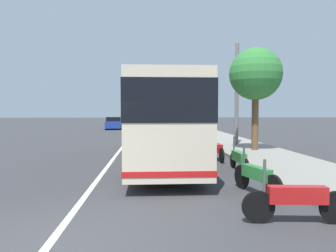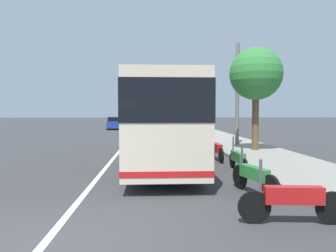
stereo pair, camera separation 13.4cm
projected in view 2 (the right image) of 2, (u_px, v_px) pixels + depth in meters
The scene contains 12 objects.
ground_plane at pixel (43, 245), 5.28m from camera, with size 220.00×220.00×0.00m, color #38383A.
sidewalk_curb at pixel (264, 155), 15.63m from camera, with size 110.00×3.60×0.14m, color gray.
lane_divider_line at pixel (114, 158), 15.26m from camera, with size 110.00×0.16×0.01m, color silver.
coach_bus at pixel (160, 117), 14.27m from camera, with size 12.44×2.55×3.39m.
motorcycle_by_tree at pixel (293, 200), 6.25m from camera, with size 0.34×2.16×1.27m.
motorcycle_mid_row at pixel (254, 177), 8.43m from camera, with size 2.12×0.62×1.29m.
motorcycle_nearest_curb at pixel (238, 159), 11.78m from camera, with size 2.14×0.26×1.24m.
motorcycle_angled at pixel (217, 150), 14.42m from camera, with size 2.22×0.29×1.27m.
car_far_distant at pixel (158, 127), 30.39m from camera, with size 3.96×1.93×1.49m.
car_side_street at pixel (115, 123), 39.67m from camera, with size 4.21×2.11×1.52m.
roadside_tree_mid_block at pixel (256, 75), 17.02m from camera, with size 2.81×2.81×5.63m.
utility_pole at pixel (237, 95), 19.87m from camera, with size 0.24×0.24×6.44m, color slate.
Camera 2 is at (-5.28, -1.81, 2.22)m, focal length 34.07 mm.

